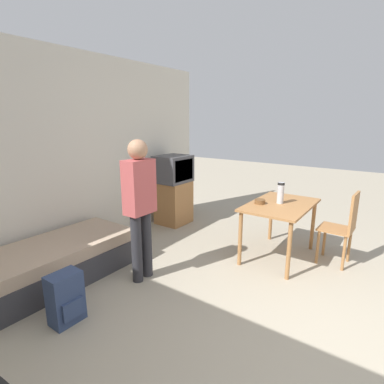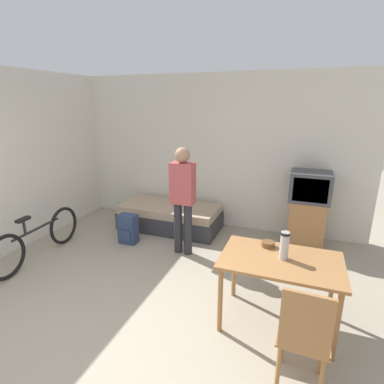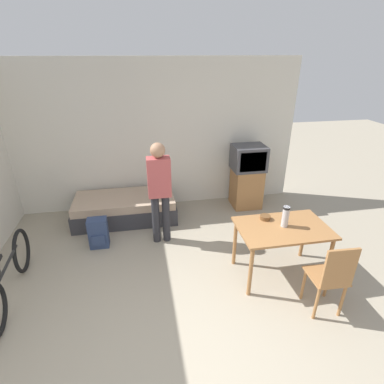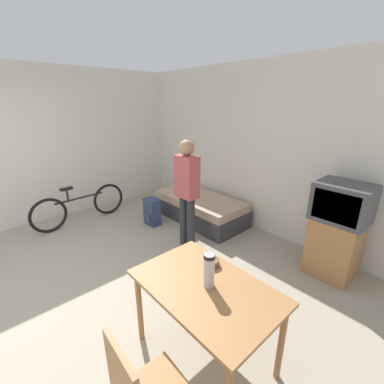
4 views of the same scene
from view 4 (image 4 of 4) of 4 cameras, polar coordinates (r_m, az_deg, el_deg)
name	(u,v)px [view 4 (image 4 of 4)]	position (r m, az deg, el deg)	size (l,w,h in m)	color
ground_plane	(18,315)	(3.46, -34.25, -21.69)	(20.00, 20.00, 0.00)	#9E937F
wall_back	(240,147)	(4.57, 10.65, 9.78)	(5.67, 0.06, 2.70)	silver
wall_left	(85,142)	(5.48, -22.62, 10.19)	(0.06, 4.51, 2.70)	silver
daybed	(199,208)	(4.80, 1.65, -3.55)	(1.78, 0.84, 0.44)	#333338
tv	(337,230)	(3.61, 29.56, -7.30)	(0.59, 0.49, 1.21)	#9E6B3D
dining_table	(205,295)	(2.19, 2.95, -21.93)	(1.15, 0.74, 0.74)	#9E6B3D
bicycle	(81,206)	(5.05, -23.52, -2.88)	(0.16, 1.69, 0.71)	black
person_standing	(187,188)	(3.64, -1.13, 0.96)	(0.34, 0.22, 1.61)	#28282D
thermos_flask	(209,269)	(2.03, 3.81, -16.66)	(0.09, 0.09, 0.28)	#B7B7BC
mate_bowl	(212,262)	(2.32, 4.37, -15.29)	(0.14, 0.14, 0.06)	brown
backpack	(152,212)	(4.63, -8.88, -4.41)	(0.29, 0.22, 0.48)	navy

